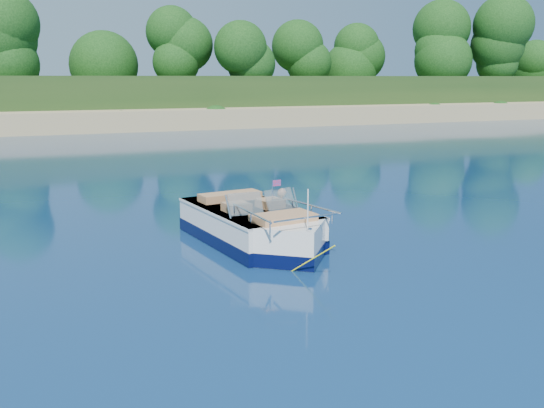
% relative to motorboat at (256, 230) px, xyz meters
% --- Properties ---
extents(ground, '(160.00, 160.00, 0.00)m').
position_rel_motorboat_xyz_m(ground, '(0.20, -2.92, -0.37)').
color(ground, '#092043').
rests_on(ground, ground).
extents(shoreline, '(170.00, 59.00, 6.00)m').
position_rel_motorboat_xyz_m(shoreline, '(0.20, 60.85, 0.61)').
color(shoreline, tan).
rests_on(shoreline, ground).
extents(treeline, '(150.00, 7.12, 8.19)m').
position_rel_motorboat_xyz_m(treeline, '(0.24, 38.09, 5.18)').
color(treeline, black).
rests_on(treeline, ground).
extents(motorboat, '(2.57, 5.72, 1.91)m').
position_rel_motorboat_xyz_m(motorboat, '(0.00, 0.00, 0.00)').
color(motorboat, white).
rests_on(motorboat, ground).
extents(tow_tube, '(1.75, 1.75, 0.37)m').
position_rel_motorboat_xyz_m(tow_tube, '(1.42, 1.91, -0.28)').
color(tow_tube, '#FFDA00').
rests_on(tow_tube, ground).
extents(boy, '(0.71, 0.81, 1.48)m').
position_rel_motorboat_xyz_m(boy, '(1.38, 1.96, -0.37)').
color(boy, tan).
rests_on(boy, ground).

